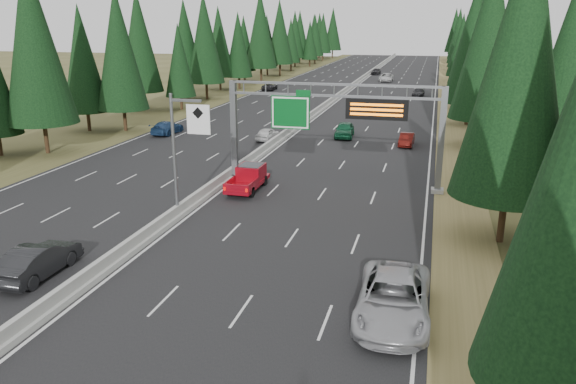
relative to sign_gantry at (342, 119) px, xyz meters
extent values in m
cube|color=black|center=(-8.92, 45.12, -5.23)|extent=(32.00, 260.00, 0.08)
cube|color=olive|center=(8.88, 45.12, -5.24)|extent=(3.60, 260.00, 0.06)
cube|color=#43411F|center=(-26.72, 45.12, -5.24)|extent=(3.60, 260.00, 0.06)
cube|color=gray|center=(-8.92, 45.12, -5.04)|extent=(0.70, 260.00, 0.30)
cube|color=gray|center=(-8.92, 45.12, -4.64)|extent=(0.30, 260.00, 0.60)
cube|color=slate|center=(-8.57, 0.12, -1.29)|extent=(0.45, 0.45, 7.80)
cube|color=gray|center=(-8.57, 0.12, -5.04)|extent=(0.90, 0.90, 0.30)
cube|color=slate|center=(7.28, 0.12, -1.29)|extent=(0.45, 0.45, 7.80)
cube|color=gray|center=(7.28, 0.12, -5.04)|extent=(0.90, 0.90, 0.30)
cube|color=slate|center=(-0.64, 0.12, 2.53)|extent=(15.85, 0.35, 0.16)
cube|color=slate|center=(-0.64, 0.12, 1.69)|extent=(15.85, 0.35, 0.16)
cube|color=#054C19|center=(-3.92, -0.13, 0.36)|extent=(3.00, 0.10, 2.50)
cube|color=silver|center=(-3.92, -0.19, 0.36)|extent=(2.85, 0.02, 2.35)
cube|color=#054C19|center=(-2.92, -0.13, 1.86)|extent=(1.10, 0.10, 0.45)
cube|color=black|center=(2.58, -0.18, 0.86)|extent=(4.50, 0.40, 1.50)
cube|color=orange|center=(2.58, -0.40, 1.21)|extent=(3.80, 0.02, 0.18)
cube|color=orange|center=(2.58, -0.40, 0.86)|extent=(3.80, 0.02, 0.18)
cube|color=orange|center=(2.58, -0.40, 0.51)|extent=(3.80, 0.02, 0.18)
cylinder|color=slate|center=(-8.92, -9.88, -1.19)|extent=(0.20, 0.20, 8.00)
cube|color=gray|center=(-8.92, -9.88, -5.09)|extent=(0.50, 0.50, 0.20)
cube|color=slate|center=(-7.92, -9.88, 2.41)|extent=(2.00, 0.15, 0.15)
cube|color=silver|center=(-7.12, -10.00, 1.31)|extent=(1.50, 0.06, 1.80)
cylinder|color=black|center=(10.87, -8.70, -3.85)|extent=(0.40, 0.40, 2.84)
cone|color=black|center=(10.87, -8.70, 5.03)|extent=(6.39, 6.39, 14.91)
cylinder|color=black|center=(11.59, 3.30, -4.19)|extent=(0.40, 0.40, 2.17)
cone|color=black|center=(11.59, 3.30, 2.58)|extent=(4.87, 4.87, 11.37)
cylinder|color=black|center=(15.68, 3.27, -4.00)|extent=(0.40, 0.40, 2.54)
cone|color=black|center=(15.68, 3.27, 3.92)|extent=(5.71, 5.71, 13.31)
cylinder|color=black|center=(11.28, 17.65, -3.78)|extent=(0.40, 0.40, 2.97)
cone|color=black|center=(11.28, 17.65, 5.51)|extent=(6.69, 6.69, 15.61)
cylinder|color=black|center=(15.28, 18.58, -4.10)|extent=(0.40, 0.40, 2.34)
cone|color=black|center=(15.28, 18.58, 3.20)|extent=(5.26, 5.26, 12.27)
cylinder|color=black|center=(10.52, 30.73, -3.91)|extent=(0.40, 0.40, 2.72)
cone|color=black|center=(10.52, 30.73, 4.60)|extent=(6.12, 6.12, 14.29)
cylinder|color=black|center=(14.47, 30.30, -3.89)|extent=(0.40, 0.40, 2.77)
cone|color=black|center=(14.47, 30.30, 4.76)|extent=(6.23, 6.23, 14.53)
cylinder|color=black|center=(10.22, 44.36, -4.31)|extent=(0.40, 0.40, 1.91)
cone|color=black|center=(10.22, 44.36, 1.67)|extent=(4.31, 4.31, 10.05)
cylinder|color=black|center=(15.82, 43.39, -3.95)|extent=(0.40, 0.40, 2.63)
cone|color=black|center=(15.82, 43.39, 4.26)|extent=(5.91, 5.91, 13.80)
cylinder|color=black|center=(10.76, 59.13, -4.21)|extent=(0.40, 0.40, 2.12)
cone|color=black|center=(10.76, 59.13, 2.41)|extent=(4.77, 4.77, 11.13)
cylinder|color=black|center=(14.87, 57.59, -4.17)|extent=(0.40, 0.40, 2.19)
cone|color=black|center=(14.87, 57.59, 2.67)|extent=(4.93, 4.93, 11.50)
cylinder|color=black|center=(10.70, 72.82, -4.17)|extent=(0.40, 0.40, 2.20)
cone|color=black|center=(10.70, 72.82, 2.70)|extent=(4.95, 4.95, 11.55)
cylinder|color=black|center=(14.80, 74.72, -4.00)|extent=(0.40, 0.40, 2.54)
cone|color=black|center=(14.80, 74.72, 3.94)|extent=(5.72, 5.72, 13.34)
cylinder|color=black|center=(11.90, 87.28, -4.19)|extent=(0.40, 0.40, 2.16)
cone|color=black|center=(11.90, 87.28, 2.57)|extent=(4.87, 4.87, 11.35)
cylinder|color=black|center=(14.67, 85.05, -3.79)|extent=(0.40, 0.40, 2.95)
cone|color=black|center=(14.67, 85.05, 5.44)|extent=(6.65, 6.65, 15.51)
cylinder|color=black|center=(10.72, 100.72, -4.38)|extent=(0.40, 0.40, 1.77)
cone|color=black|center=(10.72, 100.72, 1.14)|extent=(3.98, 3.98, 9.28)
cylinder|color=black|center=(14.89, 101.82, -4.11)|extent=(0.40, 0.40, 2.32)
cone|color=black|center=(14.89, 101.82, 3.13)|extent=(5.21, 5.21, 12.16)
cylinder|color=black|center=(10.76, 113.62, -4.36)|extent=(0.40, 0.40, 1.82)
cone|color=black|center=(10.76, 113.62, 1.32)|extent=(4.09, 4.09, 9.54)
cylinder|color=black|center=(15.31, 114.52, -3.81)|extent=(0.40, 0.40, 2.92)
cone|color=black|center=(15.31, 114.52, 5.33)|extent=(6.58, 6.58, 15.35)
cylinder|color=black|center=(11.10, 130.38, -4.32)|extent=(0.40, 0.40, 1.90)
cone|color=black|center=(11.10, 130.38, 1.62)|extent=(4.28, 4.28, 9.98)
cylinder|color=black|center=(15.56, 127.51, -3.96)|extent=(0.40, 0.40, 2.61)
cone|color=black|center=(15.56, 127.51, 4.19)|extent=(5.87, 5.87, 13.70)
cylinder|color=black|center=(12.08, 141.55, -3.98)|extent=(0.40, 0.40, 2.58)
cone|color=black|center=(12.08, 141.55, 4.08)|extent=(5.80, 5.80, 13.54)
cylinder|color=black|center=(14.78, 142.52, -3.96)|extent=(0.40, 0.40, 2.62)
cone|color=black|center=(14.78, 142.52, 4.23)|extent=(5.90, 5.90, 13.76)
cylinder|color=black|center=(11.22, 154.33, -3.96)|extent=(0.40, 0.40, 2.61)
cone|color=black|center=(11.22, 154.33, 4.20)|extent=(5.88, 5.88, 13.72)
cylinder|color=black|center=(15.21, 155.05, -4.07)|extent=(0.40, 0.40, 2.40)
cone|color=black|center=(15.21, 155.05, 3.42)|extent=(5.39, 5.39, 12.58)
cylinder|color=black|center=(-29.40, 4.39, -3.81)|extent=(0.40, 0.40, 2.92)
cone|color=black|center=(-29.40, 4.39, 5.33)|extent=(6.58, 6.58, 15.35)
cylinder|color=black|center=(-32.97, 2.27, -4.23)|extent=(0.40, 0.40, 2.07)
cylinder|color=black|center=(-27.93, 16.40, -3.98)|extent=(0.40, 0.40, 2.57)
cone|color=black|center=(-27.93, 16.40, 4.06)|extent=(5.79, 5.79, 13.51)
cylinder|color=black|center=(-32.13, 15.51, -4.13)|extent=(0.40, 0.40, 2.27)
cone|color=black|center=(-32.13, 15.51, 2.95)|extent=(5.10, 5.10, 11.90)
cylinder|color=black|center=(-28.68, 33.22, -4.30)|extent=(0.40, 0.40, 1.93)
cone|color=black|center=(-28.68, 33.22, 1.73)|extent=(4.34, 4.34, 10.14)
cylinder|color=black|center=(-33.81, 31.59, -3.94)|extent=(0.40, 0.40, 2.66)
cone|color=black|center=(-33.81, 31.59, 4.38)|extent=(5.99, 5.99, 13.98)
cylinder|color=black|center=(-29.58, 44.85, -3.94)|extent=(0.40, 0.40, 2.66)
cone|color=black|center=(-29.58, 44.85, 4.39)|extent=(5.99, 5.99, 13.99)
cylinder|color=black|center=(-33.17, 45.19, -4.01)|extent=(0.40, 0.40, 2.52)
cone|color=black|center=(-33.17, 45.19, 3.86)|extent=(5.66, 5.66, 13.22)
cylinder|color=black|center=(-29.22, 59.74, -4.15)|extent=(0.40, 0.40, 2.23)
cone|color=black|center=(-29.22, 59.74, 2.83)|extent=(5.03, 5.03, 11.73)
cylinder|color=black|center=(-32.28, 57.83, -4.07)|extent=(0.40, 0.40, 2.40)
cone|color=black|center=(-32.28, 57.83, 3.42)|extent=(5.39, 5.39, 12.58)
cylinder|color=black|center=(-28.87, 72.47, -3.80)|extent=(0.40, 0.40, 2.93)
cone|color=black|center=(-28.87, 72.47, 5.36)|extent=(6.60, 6.60, 15.40)
cylinder|color=black|center=(-33.13, 74.26, -4.19)|extent=(0.40, 0.40, 2.15)
cone|color=black|center=(-33.13, 74.26, 2.54)|extent=(4.84, 4.84, 11.30)
cylinder|color=black|center=(-28.91, 87.26, -3.90)|extent=(0.40, 0.40, 2.73)
cone|color=black|center=(-28.91, 87.26, 4.63)|extent=(6.15, 6.15, 14.34)
cylinder|color=black|center=(-32.09, 87.69, -4.17)|extent=(0.40, 0.40, 2.19)
cone|color=black|center=(-32.09, 87.69, 2.69)|extent=(4.94, 4.94, 11.52)
cylinder|color=black|center=(-29.90, 101.51, -4.23)|extent=(0.40, 0.40, 2.08)
cone|color=black|center=(-29.90, 101.51, 2.26)|extent=(4.67, 4.67, 10.90)
cylinder|color=black|center=(-33.03, 102.54, -4.01)|extent=(0.40, 0.40, 2.53)
cone|color=black|center=(-33.03, 102.54, 3.89)|extent=(5.68, 5.68, 13.26)
cylinder|color=black|center=(-28.13, 115.77, -4.27)|extent=(0.40, 0.40, 1.99)
cone|color=black|center=(-28.13, 115.77, 1.95)|extent=(4.48, 4.48, 10.45)
cylinder|color=black|center=(-32.14, 114.69, -4.06)|extent=(0.40, 0.40, 2.42)
cone|color=black|center=(-32.14, 114.69, 3.50)|extent=(5.44, 5.44, 12.69)
cylinder|color=black|center=(-29.24, 127.84, -4.13)|extent=(0.40, 0.40, 2.27)
cone|color=black|center=(-29.24, 127.84, 2.98)|extent=(5.12, 5.12, 11.94)
cylinder|color=black|center=(-33.65, 126.82, -4.04)|extent=(0.40, 0.40, 2.46)
cone|color=black|center=(-33.65, 126.82, 3.65)|extent=(5.53, 5.53, 12.91)
cylinder|color=black|center=(-29.56, 141.57, -4.08)|extent=(0.40, 0.40, 2.37)
cone|color=black|center=(-29.56, 141.57, 3.34)|extent=(5.34, 5.34, 12.47)
cylinder|color=black|center=(-32.84, 143.13, -4.10)|extent=(0.40, 0.40, 2.33)
cone|color=black|center=(-32.84, 143.13, 3.20)|extent=(5.25, 5.25, 12.26)
cylinder|color=black|center=(-28.79, 154.69, -3.93)|extent=(0.40, 0.40, 2.67)
cone|color=black|center=(-28.79, 154.69, 4.41)|extent=(6.01, 6.01, 14.01)
cylinder|color=black|center=(-33.48, 154.86, -4.06)|extent=(0.40, 0.40, 2.41)
cone|color=black|center=(-33.48, 154.86, 3.48)|extent=(5.43, 5.43, 12.68)
imported|color=#9F9FA4|center=(5.54, -19.30, -4.27)|extent=(3.21, 6.69, 1.84)
cylinder|color=black|center=(-7.34, -4.48, -4.80)|extent=(0.29, 0.77, 0.77)
cylinder|color=black|center=(-5.70, -4.48, -4.80)|extent=(0.29, 0.77, 0.77)
cylinder|color=black|center=(-7.34, -1.30, -4.80)|extent=(0.29, 0.77, 0.77)
cylinder|color=black|center=(-5.70, -1.30, -4.80)|extent=(0.29, 0.77, 0.77)
cube|color=maroon|center=(-6.52, -2.84, -4.66)|extent=(1.93, 5.40, 0.29)
cube|color=maroon|center=(-6.52, -1.97, -3.98)|extent=(1.83, 2.12, 1.06)
cube|color=black|center=(-6.52, -1.97, -3.69)|extent=(1.64, 1.83, 0.53)
cube|color=maroon|center=(-7.43, -4.29, -4.32)|extent=(0.10, 2.31, 0.58)
cube|color=maroon|center=(-5.60, -4.29, -4.32)|extent=(0.10, 2.31, 0.58)
cube|color=maroon|center=(-6.52, -5.45, -4.32)|extent=(1.93, 0.10, 0.58)
imported|color=#114E2F|center=(-2.71, 18.98, -4.38)|extent=(2.23, 4.89, 1.63)
imported|color=#4D0E0B|center=(4.13, 16.15, -4.55)|extent=(1.49, 3.92, 1.27)
imported|color=black|center=(3.82, 56.61, -4.55)|extent=(2.09, 4.52, 1.28)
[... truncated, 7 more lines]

